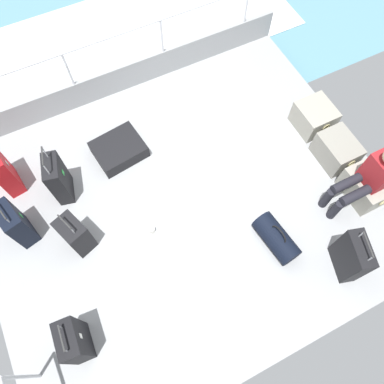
% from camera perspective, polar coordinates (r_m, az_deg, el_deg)
% --- Properties ---
extents(ground_plane, '(4.40, 5.20, 0.06)m').
position_cam_1_polar(ground_plane, '(5.00, -0.89, -1.69)').
color(ground_plane, '#939699').
extents(gunwale_port, '(0.06, 5.20, 0.45)m').
position_cam_1_polar(gunwale_port, '(5.95, -10.61, 16.75)').
color(gunwale_port, '#939699').
rests_on(gunwale_port, ground_plane).
extents(railing_port, '(0.04, 4.20, 1.02)m').
position_cam_1_polar(railing_port, '(5.56, -11.63, 20.57)').
color(railing_port, silver).
rests_on(railing_port, ground_plane).
extents(sea_wake, '(12.00, 12.00, 0.01)m').
position_cam_1_polar(sea_wake, '(7.35, -14.24, 20.93)').
color(sea_wake, '#598C9E').
rests_on(sea_wake, ground_plane).
extents(cargo_crate_0, '(0.54, 0.47, 0.38)m').
position_cam_1_polar(cargo_crate_0, '(5.72, 18.12, 10.83)').
color(cargo_crate_0, gray).
rests_on(cargo_crate_0, ground_plane).
extents(cargo_crate_1, '(0.59, 0.42, 0.39)m').
position_cam_1_polar(cargo_crate_1, '(5.49, 21.21, 5.97)').
color(cargo_crate_1, gray).
rests_on(cargo_crate_1, ground_plane).
extents(cargo_crate_2, '(0.61, 0.42, 0.39)m').
position_cam_1_polar(cargo_crate_2, '(5.36, 25.00, 0.78)').
color(cargo_crate_2, gray).
rests_on(cargo_crate_2, ground_plane).
extents(passenger_seated, '(0.34, 0.66, 1.09)m').
position_cam_1_polar(passenger_seated, '(4.95, 25.12, 1.86)').
color(passenger_seated, maroon).
rests_on(passenger_seated, ground_plane).
extents(suitcase_0, '(0.48, 0.31, 0.82)m').
position_cam_1_polar(suitcase_0, '(4.73, 23.14, -9.08)').
color(suitcase_0, black).
rests_on(suitcase_0, ground_plane).
extents(suitcase_1, '(0.46, 0.27, 0.87)m').
position_cam_1_polar(suitcase_1, '(5.36, -27.03, 2.98)').
color(suitcase_1, red).
rests_on(suitcase_1, ground_plane).
extents(suitcase_2, '(0.40, 0.24, 0.80)m').
position_cam_1_polar(suitcase_2, '(4.38, -17.49, -20.94)').
color(suitcase_2, black).
rests_on(suitcase_2, ground_plane).
extents(suitcase_3, '(0.63, 0.73, 0.21)m').
position_cam_1_polar(suitcase_3, '(5.33, -11.09, 6.40)').
color(suitcase_3, black).
rests_on(suitcase_3, ground_plane).
extents(suitcase_4, '(0.45, 0.31, 0.73)m').
position_cam_1_polar(suitcase_4, '(4.99, -25.31, -4.41)').
color(suitcase_4, black).
rests_on(suitcase_4, ground_plane).
extents(suitcase_5, '(0.42, 0.27, 0.94)m').
position_cam_1_polar(suitcase_5, '(5.01, -19.72, 1.87)').
color(suitcase_5, black).
rests_on(suitcase_5, ground_plane).
extents(suitcase_6, '(0.43, 0.37, 0.72)m').
position_cam_1_polar(suitcase_6, '(4.72, -17.39, -6.23)').
color(suitcase_6, black).
rests_on(suitcase_6, ground_plane).
extents(duffel_bag, '(0.66, 0.36, 0.42)m').
position_cam_1_polar(duffel_bag, '(4.75, 12.75, -6.90)').
color(duffel_bag, black).
rests_on(duffel_bag, ground_plane).
extents(paper_cup, '(0.08, 0.08, 0.10)m').
position_cam_1_polar(paper_cup, '(4.80, -6.17, -5.77)').
color(paper_cup, white).
rests_on(paper_cup, ground_plane).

